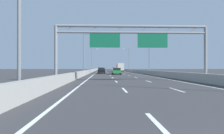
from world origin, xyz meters
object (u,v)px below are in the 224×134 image
red_car (116,71)px  box_truck (120,67)px  silver_car (117,69)px  yellow_car (101,70)px  blue_car (101,70)px  sign_gantry (131,38)px  streetlamp_left_mid (85,51)px  white_car (113,69)px  black_car (101,71)px  streetlamp_right_far (129,58)px  streetlamp_left_far (92,58)px  green_car (117,71)px  streetlamp_right_mid (148,51)px

red_car → box_truck: size_ratio=0.59×
silver_car → yellow_car: silver_car is taller
blue_car → red_car: bearing=-48.7°
sign_gantry → silver_car: sign_gantry is taller
streetlamp_left_mid → white_car: bearing=82.9°
blue_car → white_car: 77.44m
black_car → box_truck: size_ratio=0.56×
black_car → streetlamp_right_far: bearing=72.1°
box_truck → black_car: bearing=-104.4°
red_car → white_car: bearing=87.6°
streetlamp_left_mid → yellow_car: (3.69, 24.88, -4.68)m
streetlamp_right_far → box_truck: 8.98m
black_car → streetlamp_left_far: bearing=96.5°
streetlamp_left_far → yellow_car: size_ratio=2.30×
green_car → box_truck: size_ratio=0.52×
streetlamp_right_far → blue_car: bearing=-112.6°
streetlamp_left_mid → streetlamp_left_far: size_ratio=1.00×
streetlamp_right_mid → black_car: size_ratio=2.14×
silver_car → green_car: green_car is taller
blue_car → streetlamp_right_far: bearing=67.4°
streetlamp_left_mid → white_car: size_ratio=2.11×
sign_gantry → yellow_car: (-3.70, 51.05, -4.13)m
streetlamp_right_mid → red_car: 11.17m
white_car → green_car: 91.30m
streetlamp_left_far → green_car: streetlamp_left_far is taller
silver_car → red_car: bearing=-94.4°
silver_car → sign_gantry: bearing=-92.8°
streetlamp_right_far → silver_car: 15.08m
silver_car → streetlamp_right_far: bearing=-74.8°
red_car → yellow_car: red_car is taller
black_car → red_car: bearing=33.0°
red_car → box_truck: (3.15, 24.58, 0.98)m
streetlamp_left_mid → white_car: 89.58m
streetlamp_left_far → silver_car: streetlamp_left_far is taller
streetlamp_left_mid → silver_car: 54.00m
streetlamp_left_far → green_car: size_ratio=2.30×
streetlamp_right_far → red_car: size_ratio=2.04×
silver_car → blue_car: size_ratio=1.01×
streetlamp_right_mid → black_car: (-11.05, 4.64, -4.63)m
streetlamp_right_far → black_car: (-11.05, -34.14, -4.63)m
streetlamp_left_mid → red_car: size_ratio=2.04×
yellow_car → box_truck: box_truck is taller
sign_gantry → red_car: bearing=89.5°
silver_car → yellow_car: (-7.49, -27.74, -0.03)m
green_car → red_car: bearing=87.6°
sign_gantry → streetlamp_right_mid: (7.54, 26.17, 0.55)m
red_car → streetlamp_left_mid: bearing=-137.2°
black_car → blue_car: (-0.22, 7.06, 0.03)m
silver_car → white_car: size_ratio=1.02×
blue_car → box_truck: box_truck is taller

